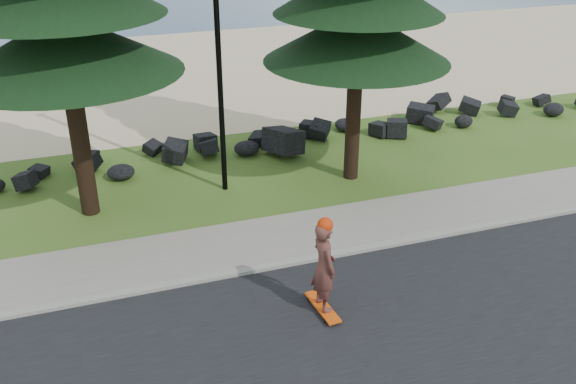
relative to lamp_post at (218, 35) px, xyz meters
name	(u,v)px	position (x,y,z in m)	size (l,w,h in m)	color
ground	(259,248)	(0.00, -3.20, -4.13)	(160.00, 160.00, 0.00)	#3B5C1D
road	(335,381)	(0.00, -7.70, -4.12)	(160.00, 7.00, 0.02)	black
kerb	(271,267)	(0.00, -4.10, -4.08)	(160.00, 0.20, 0.10)	gray
sidewalk	(256,242)	(0.00, -3.00, -4.09)	(160.00, 2.00, 0.08)	gray
beach_sand	(161,75)	(0.00, 11.30, -4.13)	(160.00, 15.00, 0.01)	beige
seawall_boulders	(206,155)	(0.00, 2.40, -4.13)	(60.00, 2.40, 1.10)	black
lamp_post	(218,35)	(0.00, 0.00, 0.00)	(0.25, 0.14, 8.14)	black
skateboarder	(324,267)	(0.50, -5.86, -3.10)	(0.50, 1.12, 2.05)	#ED520D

